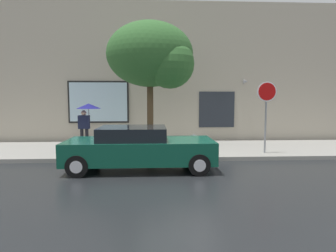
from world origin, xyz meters
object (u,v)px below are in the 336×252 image
object	(u,v)px
pedestrian_with_umbrella	(87,112)
parked_car	(139,148)
fire_hydrant	(194,144)
street_tree	(154,57)
stop_sign	(266,103)

from	to	relation	value
pedestrian_with_umbrella	parked_car	bearing A→B (deg)	-54.85
parked_car	fire_hydrant	world-z (taller)	parked_car
parked_car	street_tree	distance (m)	3.74
pedestrian_with_umbrella	fire_hydrant	bearing A→B (deg)	-21.87
parked_car	fire_hydrant	size ratio (longest dim) A/B	5.98
fire_hydrant	street_tree	size ratio (longest dim) A/B	0.15
parked_car	street_tree	xyz separation A→B (m)	(0.49, 1.99, 3.13)
parked_car	street_tree	size ratio (longest dim) A/B	0.92
parked_car	stop_sign	world-z (taller)	stop_sign
stop_sign	pedestrian_with_umbrella	bearing A→B (deg)	167.01
pedestrian_with_umbrella	street_tree	xyz separation A→B (m)	(2.85, -1.35, 2.14)
fire_hydrant	pedestrian_with_umbrella	size ratio (longest dim) A/B	0.41
street_tree	stop_sign	world-z (taller)	street_tree
street_tree	stop_sign	distance (m)	4.60
pedestrian_with_umbrella	stop_sign	distance (m)	7.30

